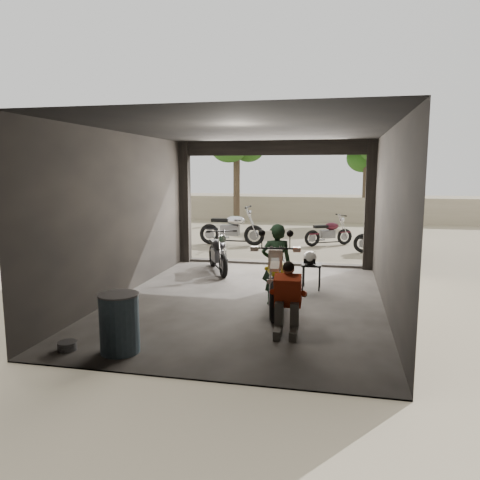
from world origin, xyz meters
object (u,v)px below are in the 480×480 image
at_px(outside_bike_c, 387,235).
at_px(outside_bike_b, 329,230).
at_px(mechanic, 287,301).
at_px(main_bike, 277,276).
at_px(left_bike, 218,250).
at_px(outside_bike_a, 232,226).
at_px(rider, 276,265).
at_px(sign_post, 397,210).
at_px(oil_drum, 120,324).
at_px(stool, 312,267).
at_px(helmet, 310,257).

bearing_deg(outside_bike_c, outside_bike_b, 53.46).
xyz_separation_m(outside_bike_b, mechanic, (-0.39, -8.71, 0.02)).
height_order(main_bike, left_bike, main_bike).
xyz_separation_m(main_bike, outside_bike_c, (2.43, 6.27, -0.06)).
relative_size(outside_bike_a, mechanic, 1.81).
distance_m(left_bike, mechanic, 4.54).
relative_size(left_bike, rider, 1.07).
relative_size(left_bike, outside_bike_a, 0.84).
height_order(outside_bike_b, sign_post, sign_post).
height_order(rider, oil_drum, rider).
relative_size(outside_bike_a, outside_bike_c, 1.16).
bearing_deg(main_bike, outside_bike_b, 79.60).
relative_size(rider, mechanic, 1.43).
bearing_deg(outside_bike_a, outside_bike_b, -79.31).
bearing_deg(oil_drum, outside_bike_a, 93.84).
bearing_deg(stool, helmet, 152.98).
height_order(outside_bike_b, oil_drum, outside_bike_b).
bearing_deg(main_bike, outside_bike_a, 104.41).
distance_m(outside_bike_a, stool, 6.13).
bearing_deg(left_bike, oil_drum, -116.21).
bearing_deg(left_bike, sign_post, -14.26).
bearing_deg(rider, mechanic, 90.37).
xyz_separation_m(left_bike, outside_bike_b, (2.53, 4.70, -0.04)).
bearing_deg(oil_drum, left_bike, 90.06).
relative_size(stool, helmet, 1.89).
bearing_deg(oil_drum, main_bike, 53.19).
relative_size(main_bike, sign_post, 0.82).
xyz_separation_m(mechanic, stool, (0.20, 2.79, -0.06)).
bearing_deg(outside_bike_a, sign_post, -123.31).
relative_size(outside_bike_b, outside_bike_c, 0.91).
relative_size(mechanic, sign_post, 0.46).
height_order(left_bike, outside_bike_b, left_bike).
bearing_deg(mechanic, rider, 102.45).
xyz_separation_m(left_bike, outside_bike_c, (4.25, 3.47, 0.01)).
xyz_separation_m(helmet, sign_post, (1.90, 2.09, 0.85)).
distance_m(outside_bike_a, outside_bike_c, 4.91).
bearing_deg(oil_drum, outside_bike_b, 75.72).
height_order(rider, sign_post, sign_post).
distance_m(outside_bike_b, helmet, 5.90).
bearing_deg(outside_bike_c, outside_bike_a, 81.19).
relative_size(main_bike, oil_drum, 2.27).
bearing_deg(outside_bike_c, rider, 156.41).
relative_size(outside_bike_a, outside_bike_b, 1.28).
relative_size(rider, stool, 2.76).
bearing_deg(outside_bike_b, sign_post, 173.61).
relative_size(main_bike, outside_bike_c, 1.13).
xyz_separation_m(left_bike, outside_bike_a, (-0.62, 4.14, 0.10)).
bearing_deg(helmet, sign_post, 35.86).
height_order(stool, helmet, helmet).
distance_m(helmet, oil_drum, 4.63).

